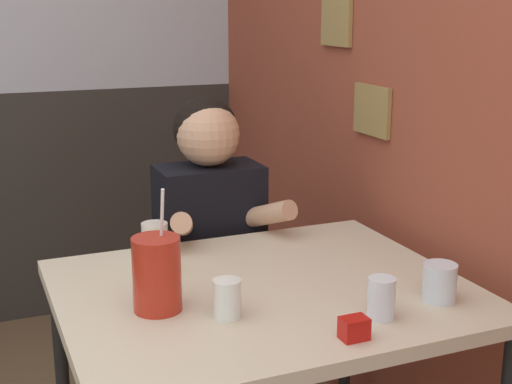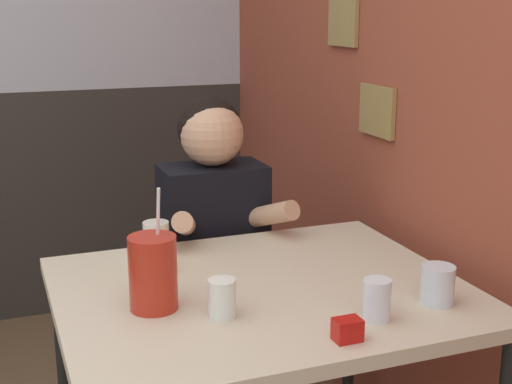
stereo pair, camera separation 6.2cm
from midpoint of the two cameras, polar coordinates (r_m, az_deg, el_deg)
brick_wall_right at (r=2.61m, az=8.60°, el=11.62°), size 0.08×4.28×2.70m
main_table at (r=1.88m, az=1.39°, el=-9.55°), size 1.04×0.86×0.78m
person_seated at (r=2.42m, az=-2.65°, el=-5.76°), size 0.42×0.41×1.20m
cocktail_pitcher at (r=1.71m, az=-7.21°, el=-6.43°), size 0.12×0.12×0.30m
glass_near_pitcher at (r=1.68m, az=10.69°, el=-8.47°), size 0.06×0.06×0.10m
glass_center at (r=1.67m, az=-1.66°, el=-8.49°), size 0.07×0.07×0.09m
glass_far_side at (r=2.10m, az=-7.16°, el=-3.66°), size 0.08×0.08×0.10m
glass_by_brick at (r=1.81m, az=15.28°, el=-7.16°), size 0.08×0.08×0.09m
condiment_ketchup at (r=1.58m, az=8.45°, el=-10.85°), size 0.06×0.04×0.05m
condiment_mustard at (r=1.96m, az=-6.82°, el=-5.62°), size 0.06×0.04×0.05m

